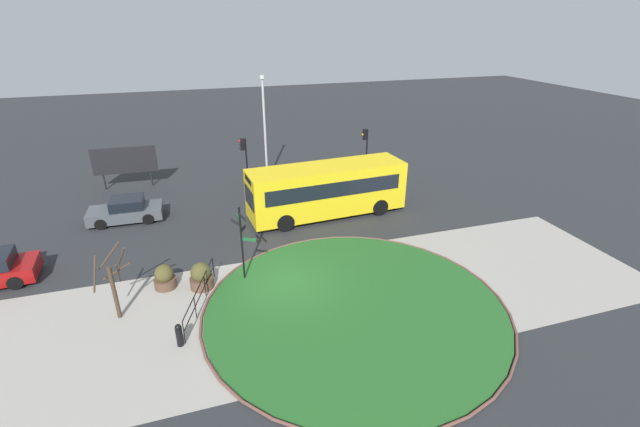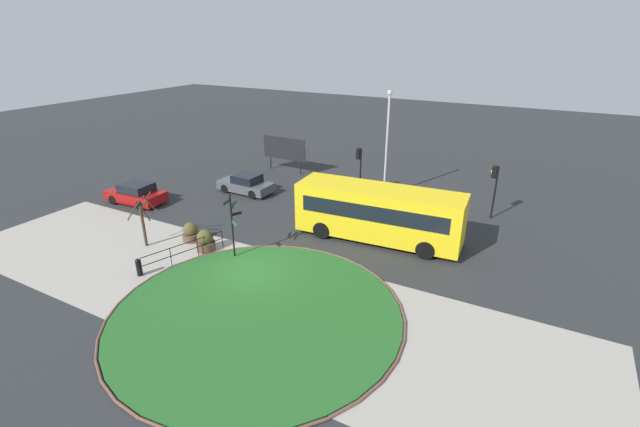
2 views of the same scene
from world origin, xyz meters
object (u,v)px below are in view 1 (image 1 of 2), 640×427
Objects in this scene: traffic_light_near at (244,152)px; planter_kerbside at (201,277)px; signpost_directional at (242,237)px; street_tree_bare at (114,283)px; bus_yellow at (327,189)px; traffic_light_far at (365,141)px; billboard_left at (125,161)px; lamppost_tall at (265,127)px; bollard_foreground at (179,335)px; car_near_lane at (126,211)px; planter_near_signpost at (165,278)px.

planter_kerbside is (-3.80, -11.75, -2.02)m from traffic_light_near.
street_tree_bare is (-5.15, -1.18, -0.57)m from signpost_directional.
traffic_light_far is at bearing -132.82° from bus_yellow.
billboard_left is at bearing -17.70° from traffic_light_near.
planter_kerbside is at bearing 32.66° from bus_yellow.
traffic_light_near is at bearing 80.79° from signpost_directional.
traffic_light_near is at bearing 4.43° from traffic_light_far.
lamppost_tall is at bearing -152.54° from traffic_light_near.
bus_yellow is 8.15m from traffic_light_far.
signpost_directional is 3.84× the size of bollard_foreground.
car_near_lane is (-5.59, 8.35, -1.50)m from signpost_directional.
traffic_light_far reaches higher than bollard_foreground.
traffic_light_near reaches higher than traffic_light_far.
signpost_directional is at bearing -105.88° from lamppost_tall.
car_near_lane is at bearing 102.51° from bollard_foreground.
traffic_light_near is (-3.89, 6.06, 0.91)m from bus_yellow.
billboard_left is (-7.79, 2.50, -0.64)m from traffic_light_near.
bus_yellow is 7.72× the size of planter_kerbside.
car_near_lane is at bearing 123.81° from signpost_directional.
traffic_light_near is at bearing -61.16° from bus_yellow.
lamppost_tall reaches higher than bollard_foreground.
signpost_directional is 8.05m from bus_yellow.
bus_yellow is (8.70, 9.28, 1.17)m from bollard_foreground.
planter_near_signpost is (2.15, -7.96, -0.14)m from car_near_lane.
planter_near_signpost is (-0.52, 4.09, 0.02)m from bollard_foreground.
planter_kerbside is (3.69, -8.45, -0.09)m from car_near_lane.
signpost_directional is 0.88× the size of car_near_lane.
bus_yellow reaches higher than planter_near_signpost.
lamppost_tall reaches higher than planter_kerbside.
traffic_light_far reaches higher than planter_kerbside.
planter_near_signpost is 0.92× the size of planter_kerbside.
bus_yellow reaches higher than planter_kerbside.
billboard_left is at bearing 105.68° from planter_kerbside.
lamppost_tall is 2.33× the size of street_tree_bare.
lamppost_tall is at bearing -76.08° from bus_yellow.
car_near_lane is at bearing 92.64° from street_tree_bare.
signpost_directional reaches higher than car_near_lane.
signpost_directional is 0.38× the size of bus_yellow.
billboard_left is 14.86m from planter_kerbside.
billboard_left is at bearing 92.81° from street_tree_bare.
planter_near_signpost is 1.61m from planter_kerbside.
traffic_light_far is at bearing 47.52° from signpost_directional.
car_near_lane is 3.68× the size of planter_near_signpost.
planter_near_signpost is at bearing 42.45° from street_tree_bare.
traffic_light_near is (1.89, 11.65, 0.43)m from signpost_directional.
lamppost_tall reaches higher than bus_yellow.
bus_yellow is at bearing 44.01° from signpost_directional.
planter_near_signpost is (2.47, -13.75, -1.43)m from billboard_left.
car_near_lane is at bearing 23.87° from traffic_light_near.
traffic_light_near is 2.86× the size of planter_kerbside.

